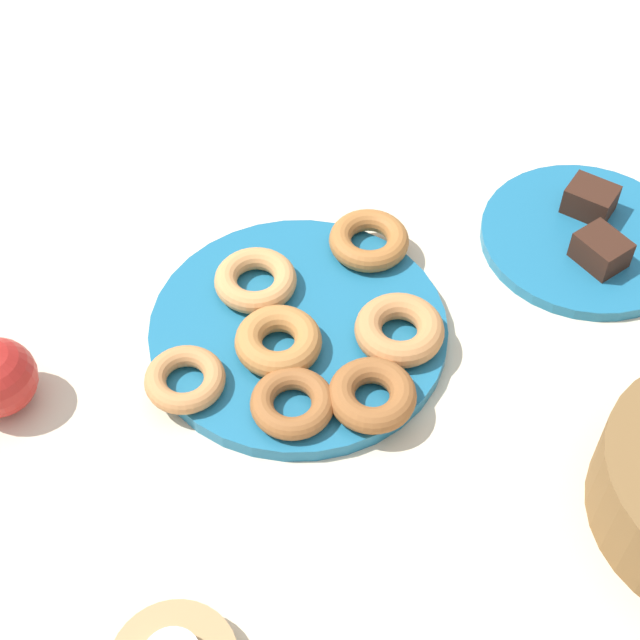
{
  "coord_description": "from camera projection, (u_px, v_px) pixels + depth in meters",
  "views": [
    {
      "loc": [
        0.51,
        0.43,
        0.82
      ],
      "look_at": [
        0.0,
        0.03,
        0.05
      ],
      "focal_mm": 53.56,
      "sensor_mm": 36.0,
      "label": 1
    }
  ],
  "objects": [
    {
      "name": "donut_0",
      "position": [
        256.0,
        280.0,
        1.06
      ],
      "size": [
        0.13,
        0.13,
        0.03
      ],
      "primitive_type": "torus",
      "rotation": [
        0.0,
        0.0,
        5.78
      ],
      "color": "tan",
      "rests_on": "donut_plate"
    },
    {
      "name": "cake_plate",
      "position": [
        585.0,
        238.0,
        1.14
      ],
      "size": [
        0.25,
        0.25,
        0.01
      ],
      "primitive_type": "cylinder",
      "color": "#1E6B93",
      "rests_on": "ground_plane"
    },
    {
      "name": "donut_2",
      "position": [
        278.0,
        341.0,
        1.0
      ],
      "size": [
        0.12,
        0.12,
        0.03
      ],
      "primitive_type": "torus",
      "rotation": [
        0.0,
        0.0,
        0.42
      ],
      "color": "#BC7A3D",
      "rests_on": "donut_plate"
    },
    {
      "name": "donut_plate",
      "position": [
        298.0,
        330.0,
        1.04
      ],
      "size": [
        0.33,
        0.33,
        0.02
      ],
      "primitive_type": "cylinder",
      "color": "#1E6B93",
      "rests_on": "ground_plane"
    },
    {
      "name": "donut_4",
      "position": [
        372.0,
        395.0,
        0.96
      ],
      "size": [
        0.13,
        0.13,
        0.03
      ],
      "primitive_type": "torus",
      "rotation": [
        0.0,
        0.0,
        3.97
      ],
      "color": "#995B2D",
      "rests_on": "donut_plate"
    },
    {
      "name": "ground_plane",
      "position": [
        299.0,
        335.0,
        1.05
      ],
      "size": [
        2.4,
        2.4,
        0.0
      ],
      "primitive_type": "plane",
      "color": "beige"
    },
    {
      "name": "brownie_far",
      "position": [
        601.0,
        250.0,
        1.09
      ],
      "size": [
        0.06,
        0.07,
        0.04
      ],
      "primitive_type": "cube",
      "rotation": [
        0.0,
        0.0,
        -0.28
      ],
      "color": "#381E14",
      "rests_on": "cake_plate"
    },
    {
      "name": "donut_5",
      "position": [
        292.0,
        403.0,
        0.96
      ],
      "size": [
        0.11,
        0.11,
        0.02
      ],
      "primitive_type": "torus",
      "rotation": [
        0.0,
        0.0,
        5.18
      ],
      "color": "#995B2D",
      "rests_on": "donut_plate"
    },
    {
      "name": "brownie_near",
      "position": [
        590.0,
        199.0,
        1.14
      ],
      "size": [
        0.05,
        0.06,
        0.04
      ],
      "primitive_type": "cube",
      "rotation": [
        0.0,
        0.0,
        0.09
      ],
      "color": "#381E14",
      "rests_on": "cake_plate"
    },
    {
      "name": "donut_6",
      "position": [
        185.0,
        379.0,
        0.98
      ],
      "size": [
        0.12,
        0.12,
        0.02
      ],
      "primitive_type": "torus",
      "rotation": [
        0.0,
        0.0,
        5.7
      ],
      "color": "#C6844C",
      "rests_on": "donut_plate"
    },
    {
      "name": "donut_1",
      "position": [
        399.0,
        330.0,
        1.01
      ],
      "size": [
        0.13,
        0.13,
        0.03
      ],
      "primitive_type": "torus",
      "rotation": [
        0.0,
        0.0,
        3.6
      ],
      "color": "#C6844C",
      "rests_on": "donut_plate"
    },
    {
      "name": "donut_3",
      "position": [
        369.0,
        240.0,
        1.1
      ],
      "size": [
        0.12,
        0.12,
        0.03
      ],
      "primitive_type": "torus",
      "rotation": [
        0.0,
        0.0,
        5.02
      ],
      "color": "#AD6B33",
      "rests_on": "donut_plate"
    }
  ]
}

